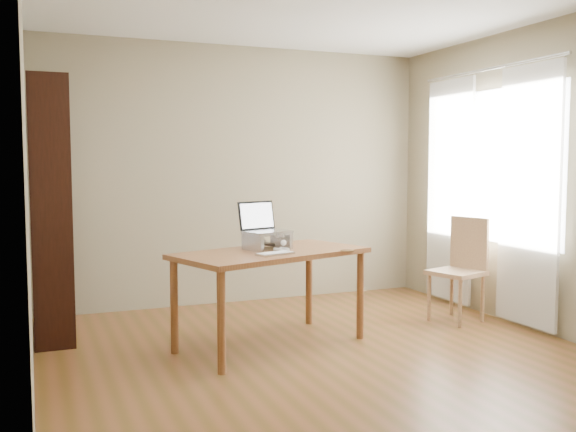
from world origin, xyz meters
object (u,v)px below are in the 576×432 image
Objects in this scene: cat at (267,241)px; chair at (463,265)px; keyboard at (275,254)px; bookshelf at (51,210)px; desk at (271,262)px; laptop at (265,224)px.

chair is at bearing -19.08° from cat.
keyboard is 0.33× the size of chair.
bookshelf is 1.28× the size of desk.
bookshelf is at bearing 125.42° from keyboard.
keyboard is at bearing -118.49° from cat.
bookshelf reaches higher than cat.
laptop is (1.57, -0.79, -0.11)m from bookshelf.
laptop is 1.94m from chair.
chair reaches higher than desk.
laptop reaches higher than chair.
cat is 1.91m from chair.
bookshelf is 3.60m from chair.
chair is at bearing -8.17° from keyboard.
bookshelf is at bearing 135.05° from laptop.
keyboard is (-0.05, -0.22, 0.10)m from desk.
laptop is at bearing 64.85° from keyboard.
cat reaches higher than keyboard.
bookshelf is 1.86m from desk.
keyboard is at bearing -120.65° from desk.
laptop is at bearing -26.64° from bookshelf.
bookshelf is 1.76m from laptop.
bookshelf is at bearing 149.33° from chair.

